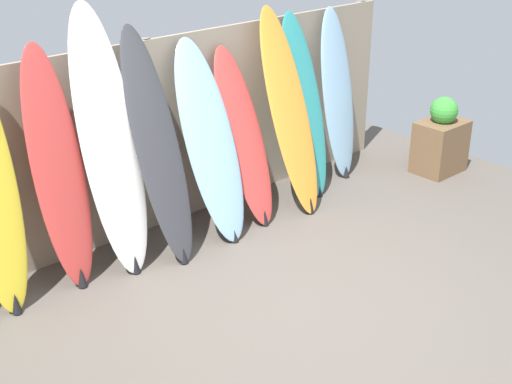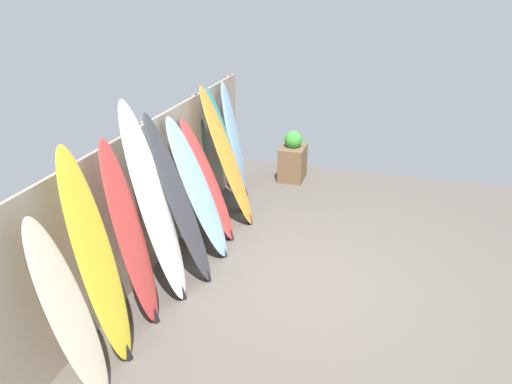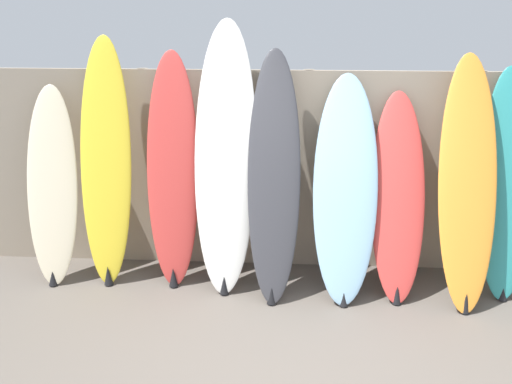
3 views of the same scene
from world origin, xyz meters
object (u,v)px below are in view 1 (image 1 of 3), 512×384
at_px(surfboard_white_3, 110,144).
at_px(surfboard_skyblue_9, 338,95).
at_px(surfboard_red_2, 59,171).
at_px(surfboard_teal_8, 305,107).
at_px(surfboard_charcoal_4, 158,148).
at_px(planter_box, 441,141).
at_px(surfboard_skyblue_5, 210,142).
at_px(surfboard_orange_7, 290,113).
at_px(surfboard_red_6, 244,138).

height_order(surfboard_white_3, surfboard_skyblue_9, surfboard_white_3).
distance_m(surfboard_red_2, surfboard_teal_8, 2.76).
xyz_separation_m(surfboard_red_2, surfboard_charcoal_4, (0.86, -0.13, 0.01)).
xyz_separation_m(surfboard_charcoal_4, planter_box, (3.42, -0.56, -0.62)).
xyz_separation_m(surfboard_charcoal_4, surfboard_skyblue_5, (0.58, 0.02, -0.09)).
xyz_separation_m(surfboard_skyblue_5, surfboard_teal_8, (1.32, 0.10, 0.03)).
distance_m(surfboard_white_3, surfboard_skyblue_9, 2.91).
bearing_deg(surfboard_red_2, surfboard_teal_8, -0.06).
bearing_deg(surfboard_orange_7, surfboard_charcoal_4, 178.86).
relative_size(surfboard_red_2, surfboard_charcoal_4, 0.99).
height_order(surfboard_red_2, surfboard_charcoal_4, surfboard_charcoal_4).
height_order(surfboard_skyblue_9, planter_box, surfboard_skyblue_9).
xyz_separation_m(surfboard_red_2, surfboard_red_6, (1.88, -0.07, -0.16)).
bearing_deg(surfboard_white_3, planter_box, -9.52).
relative_size(surfboard_red_6, surfboard_skyblue_9, 0.90).
relative_size(surfboard_red_2, surfboard_white_3, 0.89).
xyz_separation_m(surfboard_charcoal_4, surfboard_skyblue_9, (2.50, 0.20, -0.07)).
height_order(surfboard_charcoal_4, surfboard_red_6, surfboard_charcoal_4).
bearing_deg(surfboard_skyblue_5, planter_box, -11.54).
bearing_deg(surfboard_red_2, surfboard_charcoal_4, -8.31).
relative_size(surfboard_skyblue_5, surfboard_orange_7, 0.91).
bearing_deg(surfboard_teal_8, surfboard_red_2, 179.94).
bearing_deg(surfboard_teal_8, surfboard_skyblue_5, -175.62).
bearing_deg(surfboard_red_6, surfboard_teal_8, 4.18).
relative_size(surfboard_white_3, surfboard_orange_7, 1.13).
bearing_deg(surfboard_skyblue_5, surfboard_orange_7, -3.10).
bearing_deg(surfboard_red_6, surfboard_red_2, 177.94).
relative_size(surfboard_white_3, surfboard_teal_8, 1.20).
distance_m(surfboard_red_2, surfboard_skyblue_9, 3.35).
height_order(surfboard_red_2, surfboard_orange_7, surfboard_red_2).
relative_size(surfboard_white_3, surfboard_skyblue_5, 1.24).
bearing_deg(planter_box, surfboard_red_6, 165.60).
bearing_deg(planter_box, surfboard_teal_8, 155.78).
height_order(surfboard_orange_7, surfboard_skyblue_9, surfboard_orange_7).
relative_size(surfboard_charcoal_4, surfboard_orange_7, 1.02).
distance_m(surfboard_red_2, surfboard_red_6, 1.89).
distance_m(surfboard_orange_7, planter_box, 2.04).
distance_m(surfboard_charcoal_4, planter_box, 3.52).
height_order(surfboard_red_2, surfboard_skyblue_9, surfboard_red_2).
relative_size(surfboard_white_3, surfboard_skyblue_9, 1.21).
bearing_deg(surfboard_white_3, surfboard_red_2, 174.73).
bearing_deg(surfboard_orange_7, planter_box, -15.68).
height_order(surfboard_white_3, surfboard_orange_7, surfboard_white_3).
relative_size(surfboard_charcoal_4, surfboard_teal_8, 1.07).
height_order(surfboard_orange_7, planter_box, surfboard_orange_7).
bearing_deg(surfboard_white_3, surfboard_orange_7, -3.36).
bearing_deg(surfboard_skyblue_5, surfboard_red_2, 175.87).
xyz_separation_m(surfboard_white_3, surfboard_charcoal_4, (0.40, -0.08, -0.11)).
xyz_separation_m(surfboard_red_2, surfboard_skyblue_5, (1.44, -0.10, -0.08)).
bearing_deg(surfboard_red_2, planter_box, -9.07).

